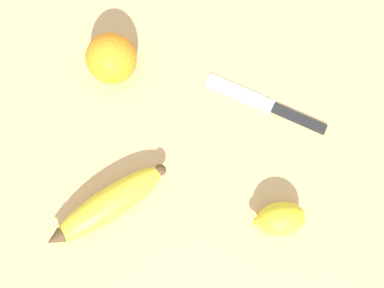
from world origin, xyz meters
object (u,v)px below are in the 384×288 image
object	(u,v)px
lemon	(280,219)
orange	(111,58)
paring_knife	(270,106)
banana	(107,205)

from	to	relation	value
lemon	orange	bearing A→B (deg)	-119.20
orange	paring_knife	distance (m)	0.25
orange	paring_knife	world-z (taller)	orange
orange	banana	bearing A→B (deg)	14.42
banana	lemon	bearing A→B (deg)	141.51
banana	orange	bearing A→B (deg)	-124.14
banana	paring_knife	size ratio (longest dim) A/B	0.84
lemon	paring_knife	distance (m)	0.17
orange	lemon	size ratio (longest dim) A/B	0.93
banana	lemon	xyz separation A→B (m)	(-0.04, 0.25, 0.00)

